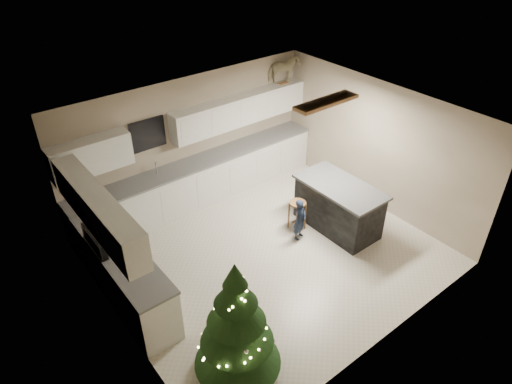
{
  "coord_description": "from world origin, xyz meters",
  "views": [
    {
      "loc": [
        -4.06,
        -4.8,
        5.5
      ],
      "look_at": [
        0.0,
        0.35,
        1.15
      ],
      "focal_mm": 32.0,
      "sensor_mm": 36.0,
      "label": 1
    }
  ],
  "objects_px": {
    "island": "(338,206)",
    "toddler": "(300,220)",
    "bar_stool": "(297,209)",
    "rocking_horse": "(283,70)",
    "christmas_tree": "(237,330)"
  },
  "relations": [
    {
      "from": "rocking_horse",
      "to": "bar_stool",
      "type": "bearing_deg",
      "value": 164.93
    },
    {
      "from": "island",
      "to": "rocking_horse",
      "type": "relative_size",
      "value": 2.35
    },
    {
      "from": "toddler",
      "to": "bar_stool",
      "type": "bearing_deg",
      "value": 39.11
    },
    {
      "from": "bar_stool",
      "to": "rocking_horse",
      "type": "xyz_separation_m",
      "value": [
        1.39,
        2.09,
        1.85
      ]
    },
    {
      "from": "christmas_tree",
      "to": "rocking_horse",
      "type": "relative_size",
      "value": 2.68
    },
    {
      "from": "island",
      "to": "christmas_tree",
      "type": "bearing_deg",
      "value": -157.79
    },
    {
      "from": "island",
      "to": "toddler",
      "type": "distance_m",
      "value": 0.83
    },
    {
      "from": "island",
      "to": "christmas_tree",
      "type": "distance_m",
      "value": 3.69
    },
    {
      "from": "island",
      "to": "bar_stool",
      "type": "relative_size",
      "value": 2.81
    },
    {
      "from": "island",
      "to": "bar_stool",
      "type": "xyz_separation_m",
      "value": [
        -0.64,
        0.44,
        -0.02
      ]
    },
    {
      "from": "rocking_horse",
      "to": "island",
      "type": "bearing_deg",
      "value": -177.9
    },
    {
      "from": "bar_stool",
      "to": "christmas_tree",
      "type": "relative_size",
      "value": 0.31
    },
    {
      "from": "island",
      "to": "toddler",
      "type": "xyz_separation_m",
      "value": [
        -0.8,
        0.2,
        -0.06
      ]
    },
    {
      "from": "rocking_horse",
      "to": "christmas_tree",
      "type": "bearing_deg",
      "value": 151.96
    },
    {
      "from": "toddler",
      "to": "island",
      "type": "bearing_deg",
      "value": -32.21
    }
  ]
}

